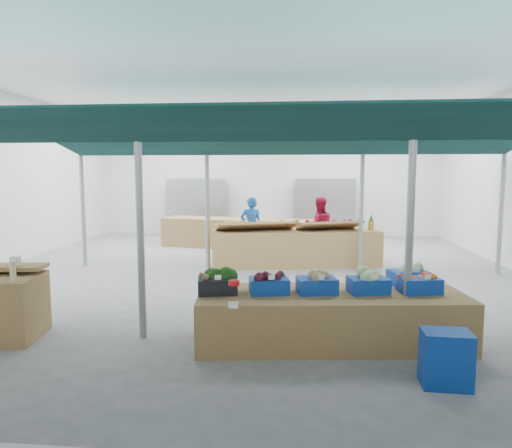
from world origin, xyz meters
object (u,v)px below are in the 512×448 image
Objects in this scene: veg_counter at (331,318)px; fruit_counter at (296,248)px; vendor_right at (319,227)px; crate_stack at (446,359)px; vendor_left at (251,227)px.

veg_counter is 0.87× the size of fruit_counter.
fruit_counter is (-0.49, 5.03, 0.09)m from veg_counter.
fruit_counter is 2.50× the size of vendor_right.
fruit_counter is 1.31m from vendor_right.
vendor_left is (-2.81, 7.27, 0.50)m from crate_stack.
vendor_right is (1.80, 0.00, 0.00)m from vendor_left.
crate_stack is at bearing -84.56° from fruit_counter.
fruit_counter is at bearing 128.32° from vendor_left.
veg_counter is 5.84× the size of crate_stack.
veg_counter is at bearing 79.84° from vendor_right.
veg_counter is 6.15m from vendor_right.
veg_counter is 1.59m from crate_stack.
veg_counter is 2.16× the size of vendor_left.
vendor_left reaches higher than fruit_counter.
fruit_counter reaches higher than crate_stack.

